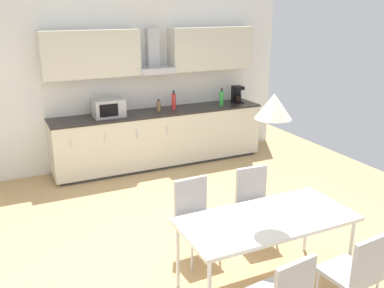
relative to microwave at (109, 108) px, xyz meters
name	(u,v)px	position (x,y,z in m)	size (l,w,h in m)	color
ground_plane	(191,246)	(0.21, -2.62, -1.08)	(7.66, 8.84, 0.02)	tan
wall_back	(114,81)	(0.21, 0.37, 0.35)	(6.12, 0.10, 2.84)	white
kitchen_counter	(160,138)	(0.85, 0.00, -0.60)	(3.60, 0.67, 0.93)	#333333
backsplash_tile	(152,90)	(0.85, 0.31, 0.16)	(3.58, 0.02, 0.59)	silver
upper_wall_cabinets	(154,51)	(0.85, 0.16, 0.82)	(3.58, 0.40, 0.71)	beige
microwave	(109,108)	(0.00, 0.00, 0.00)	(0.48, 0.35, 0.28)	#ADADB2
coffee_maker	(237,94)	(2.37, 0.03, 0.01)	(0.18, 0.19, 0.30)	black
bottle_red	(174,101)	(1.13, 0.03, 0.00)	(0.07, 0.07, 0.32)	red
bottle_green	(222,98)	(2.01, -0.05, -0.01)	(0.07, 0.07, 0.30)	green
bottle_brown	(159,106)	(0.85, 0.01, -0.05)	(0.07, 0.07, 0.20)	brown
dining_table	(267,222)	(0.54, -3.59, -0.39)	(1.66, 0.77, 0.73)	silver
chair_near_right	(357,269)	(0.92, -4.35, -0.54)	(0.43, 0.43, 0.87)	#B2B2B7
chair_far_left	(195,211)	(0.16, -2.82, -0.54)	(0.42, 0.42, 0.87)	#B2B2B7
chair_far_right	(255,198)	(0.92, -2.82, -0.54)	(0.43, 0.43, 0.87)	#B2B2B7
pendant_lamp	(274,106)	(0.54, -3.59, 0.72)	(0.32, 0.32, 0.22)	silver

